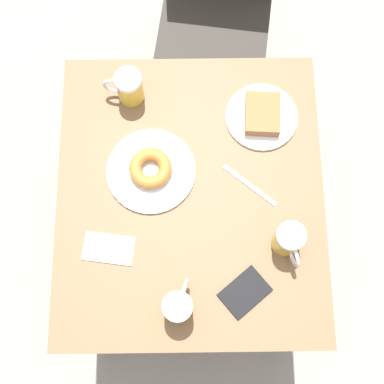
{
  "coord_description": "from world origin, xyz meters",
  "views": [
    {
      "loc": [
        -0.0,
        -0.42,
        2.16
      ],
      "look_at": [
        0.0,
        0.0,
        0.72
      ],
      "focal_mm": 50.0,
      "sensor_mm": 36.0,
      "label": 1
    }
  ],
  "objects_px": {
    "plate_with_cake": "(264,115)",
    "beer_mug_left": "(180,307)",
    "plate_with_donut": "(152,170)",
    "fork": "(251,185)",
    "chair": "(218,1)",
    "beer_mug_center": "(130,87)",
    "napkin_folded": "(110,249)",
    "passport_near_edge": "(247,292)",
    "beer_mug_right": "(290,240)"
  },
  "relations": [
    {
      "from": "beer_mug_right",
      "to": "plate_with_donut",
      "type": "bearing_deg",
      "value": 149.87
    },
    {
      "from": "chair",
      "to": "beer_mug_right",
      "type": "relative_size",
      "value": 7.23
    },
    {
      "from": "plate_with_cake",
      "to": "beer_mug_right",
      "type": "height_order",
      "value": "beer_mug_right"
    },
    {
      "from": "beer_mug_center",
      "to": "chair",
      "type": "bearing_deg",
      "value": 59.06
    },
    {
      "from": "plate_with_cake",
      "to": "beer_mug_center",
      "type": "height_order",
      "value": "beer_mug_center"
    },
    {
      "from": "chair",
      "to": "plate_with_cake",
      "type": "height_order",
      "value": "chair"
    },
    {
      "from": "chair",
      "to": "plate_with_cake",
      "type": "bearing_deg",
      "value": -70.25
    },
    {
      "from": "plate_with_donut",
      "to": "chair",
      "type": "bearing_deg",
      "value": 73.02
    },
    {
      "from": "plate_with_donut",
      "to": "passport_near_edge",
      "type": "relative_size",
      "value": 1.67
    },
    {
      "from": "plate_with_cake",
      "to": "fork",
      "type": "height_order",
      "value": "plate_with_cake"
    },
    {
      "from": "chair",
      "to": "plate_with_donut",
      "type": "xyz_separation_m",
      "value": [
        -0.22,
        -0.71,
        0.2
      ]
    },
    {
      "from": "plate_with_cake",
      "to": "beer_mug_left",
      "type": "xyz_separation_m",
      "value": [
        -0.25,
        -0.55,
        0.04
      ]
    },
    {
      "from": "chair",
      "to": "plate_with_donut",
      "type": "distance_m",
      "value": 0.76
    },
    {
      "from": "beer_mug_right",
      "to": "napkin_folded",
      "type": "relative_size",
      "value": 0.79
    },
    {
      "from": "napkin_folded",
      "to": "passport_near_edge",
      "type": "bearing_deg",
      "value": -18.4
    },
    {
      "from": "plate_with_donut",
      "to": "fork",
      "type": "bearing_deg",
      "value": -9.15
    },
    {
      "from": "chair",
      "to": "beer_mug_right",
      "type": "distance_m",
      "value": 0.97
    },
    {
      "from": "plate_with_cake",
      "to": "fork",
      "type": "distance_m",
      "value": 0.22
    },
    {
      "from": "chair",
      "to": "fork",
      "type": "distance_m",
      "value": 0.78
    },
    {
      "from": "napkin_folded",
      "to": "passport_near_edge",
      "type": "xyz_separation_m",
      "value": [
        0.37,
        -0.12,
        0.0
      ]
    },
    {
      "from": "plate_with_donut",
      "to": "plate_with_cake",
      "type": "bearing_deg",
      "value": 26.79
    },
    {
      "from": "chair",
      "to": "beer_mug_left",
      "type": "bearing_deg",
      "value": -88.99
    },
    {
      "from": "chair",
      "to": "napkin_folded",
      "type": "distance_m",
      "value": 1.0
    },
    {
      "from": "beer_mug_left",
      "to": "napkin_folded",
      "type": "distance_m",
      "value": 0.26
    },
    {
      "from": "beer_mug_center",
      "to": "beer_mug_right",
      "type": "bearing_deg",
      "value": -46.26
    },
    {
      "from": "beer_mug_center",
      "to": "napkin_folded",
      "type": "bearing_deg",
      "value": -96.31
    },
    {
      "from": "beer_mug_right",
      "to": "beer_mug_center",
      "type": "bearing_deg",
      "value": 133.74
    },
    {
      "from": "beer_mug_left",
      "to": "beer_mug_center",
      "type": "height_order",
      "value": "same"
    },
    {
      "from": "plate_with_donut",
      "to": "beer_mug_right",
      "type": "xyz_separation_m",
      "value": [
        0.37,
        -0.22,
        0.04
      ]
    },
    {
      "from": "beer_mug_right",
      "to": "fork",
      "type": "relative_size",
      "value": 0.78
    },
    {
      "from": "chair",
      "to": "beer_mug_right",
      "type": "xyz_separation_m",
      "value": [
        0.16,
        -0.92,
        0.24
      ]
    },
    {
      "from": "plate_with_donut",
      "to": "fork",
      "type": "distance_m",
      "value": 0.29
    },
    {
      "from": "plate_with_donut",
      "to": "beer_mug_center",
      "type": "relative_size",
      "value": 2.16
    },
    {
      "from": "plate_with_cake",
      "to": "passport_near_edge",
      "type": "bearing_deg",
      "value": -97.72
    },
    {
      "from": "beer_mug_left",
      "to": "beer_mug_right",
      "type": "bearing_deg",
      "value": 29.96
    },
    {
      "from": "beer_mug_center",
      "to": "beer_mug_left",
      "type": "bearing_deg",
      "value": -77.27
    },
    {
      "from": "fork",
      "to": "beer_mug_center",
      "type": "bearing_deg",
      "value": 140.5
    },
    {
      "from": "chair",
      "to": "beer_mug_center",
      "type": "height_order",
      "value": "chair"
    },
    {
      "from": "fork",
      "to": "beer_mug_right",
      "type": "bearing_deg",
      "value": -62.08
    },
    {
      "from": "passport_near_edge",
      "to": "plate_with_donut",
      "type": "bearing_deg",
      "value": 126.44
    },
    {
      "from": "chair",
      "to": "beer_mug_right",
      "type": "bearing_deg",
      "value": -72.09
    },
    {
      "from": "chair",
      "to": "passport_near_edge",
      "type": "bearing_deg",
      "value": -79.58
    },
    {
      "from": "napkin_folded",
      "to": "fork",
      "type": "distance_m",
      "value": 0.44
    },
    {
      "from": "chair",
      "to": "napkin_folded",
      "type": "height_order",
      "value": "chair"
    },
    {
      "from": "plate_with_cake",
      "to": "fork",
      "type": "bearing_deg",
      "value": -101.65
    },
    {
      "from": "fork",
      "to": "passport_near_edge",
      "type": "xyz_separation_m",
      "value": [
        -0.03,
        -0.3,
        0.0
      ]
    },
    {
      "from": "plate_with_donut",
      "to": "beer_mug_left",
      "type": "xyz_separation_m",
      "value": [
        0.08,
        -0.39,
        0.04
      ]
    },
    {
      "from": "plate_with_donut",
      "to": "beer_mug_left",
      "type": "height_order",
      "value": "beer_mug_left"
    },
    {
      "from": "passport_near_edge",
      "to": "beer_mug_left",
      "type": "bearing_deg",
      "value": -167.52
    },
    {
      "from": "plate_with_donut",
      "to": "beer_mug_right",
      "type": "height_order",
      "value": "beer_mug_right"
    }
  ]
}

